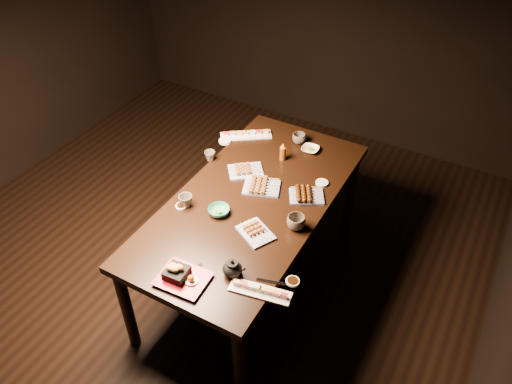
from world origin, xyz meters
TOP-DOWN VIEW (x-y plane):
  - ground at (0.00, 0.00)m, footprint 5.00×5.00m
  - dining_table at (0.46, 0.38)m, footprint 1.27×1.95m
  - sushi_platter_near at (0.85, -0.24)m, footprint 0.34×0.15m
  - sushi_platter_far at (0.07, 0.98)m, footprint 0.37×0.30m
  - yakitori_plate_center at (0.46, 0.50)m, footprint 0.28×0.24m
  - yakitori_plate_right at (0.63, 0.12)m, footprint 0.26×0.24m
  - yakitori_plate_left at (0.28, 0.60)m, footprint 0.28×0.27m
  - tsukune_plate at (0.75, 0.56)m, footprint 0.26×0.24m
  - edamame_bowl_green at (0.35, 0.17)m, footprint 0.16×0.16m
  - edamame_bowl_cream at (0.56, 1.03)m, footprint 0.13×0.13m
  - tempura_tray at (0.46, -0.37)m, footprint 0.28×0.23m
  - teacup_near_left at (0.13, 0.13)m, footprint 0.10×0.10m
  - teacup_mid_right at (0.81, 0.28)m, footprint 0.11×0.11m
  - teacup_far_left at (-0.00, 0.60)m, footprint 0.10×0.10m
  - teacup_far_right at (0.44, 1.09)m, footprint 0.13×0.13m
  - teapot at (0.67, -0.20)m, footprint 0.16×0.16m
  - condiment_bottle at (0.43, 0.85)m, footprint 0.06×0.06m
  - sauce_dish_west at (0.11, 0.10)m, footprint 0.07×0.07m
  - sauce_dish_east at (0.78, 0.74)m, footprint 0.11×0.11m
  - sauce_dish_se at (0.97, -0.10)m, footprint 0.09×0.09m
  - sauce_dish_nw at (-0.03, 0.84)m, footprint 0.09×0.09m
  - chopsticks_near at (0.43, -0.31)m, footprint 0.12×0.18m
  - chopsticks_se at (0.89, -0.15)m, footprint 0.20×0.07m

SIDE VIEW (x-z plane):
  - ground at x=0.00m, z-range 0.00..0.00m
  - dining_table at x=0.46m, z-range 0.00..0.75m
  - chopsticks_near at x=0.43m, z-range 0.75..0.76m
  - chopsticks_se at x=0.89m, z-range 0.75..0.76m
  - sauce_dish_west at x=0.11m, z-range 0.75..0.76m
  - sauce_dish_se at x=0.97m, z-range 0.75..0.76m
  - sauce_dish_east at x=0.78m, z-range 0.75..0.76m
  - sauce_dish_nw at x=-0.03m, z-range 0.75..0.77m
  - edamame_bowl_cream at x=0.56m, z-range 0.75..0.78m
  - sushi_platter_near at x=0.85m, z-range 0.75..0.79m
  - edamame_bowl_green at x=0.35m, z-range 0.75..0.79m
  - sushi_platter_far at x=0.07m, z-range 0.75..0.80m
  - yakitori_plate_right at x=0.63m, z-range 0.75..0.80m
  - tsukune_plate at x=0.75m, z-range 0.75..0.80m
  - yakitori_plate_left at x=0.28m, z-range 0.75..0.81m
  - yakitori_plate_center at x=0.46m, z-range 0.75..0.81m
  - teacup_far_left at x=0.00m, z-range 0.75..0.82m
  - teacup_far_right at x=0.44m, z-range 0.75..0.82m
  - teacup_near_left at x=0.13m, z-range 0.75..0.83m
  - teacup_mid_right at x=0.81m, z-range 0.75..0.84m
  - tempura_tray at x=0.46m, z-range 0.75..0.85m
  - teapot at x=0.67m, z-range 0.75..0.86m
  - condiment_bottle at x=0.43m, z-range 0.75..0.89m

